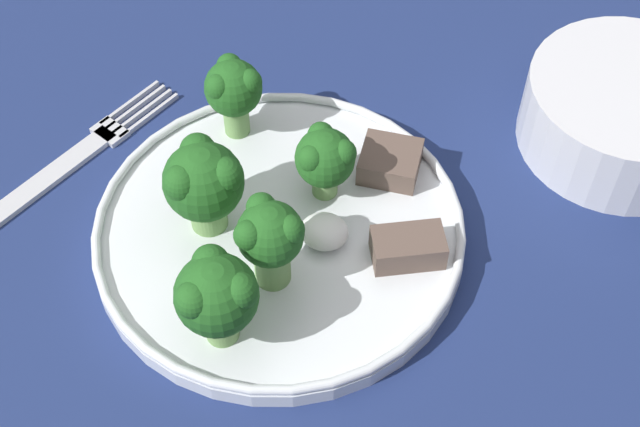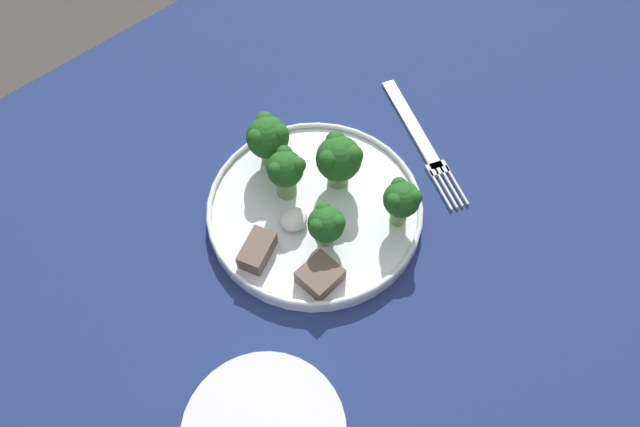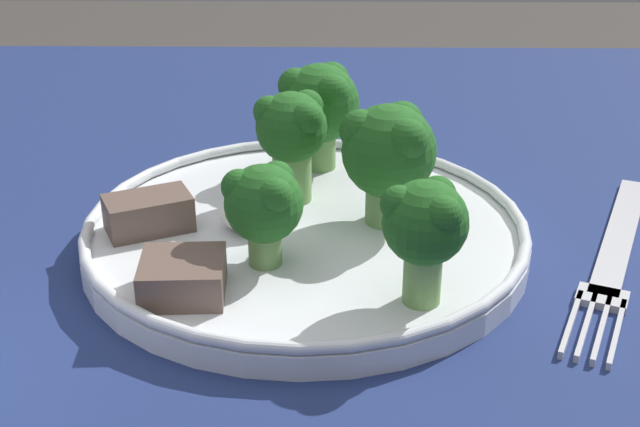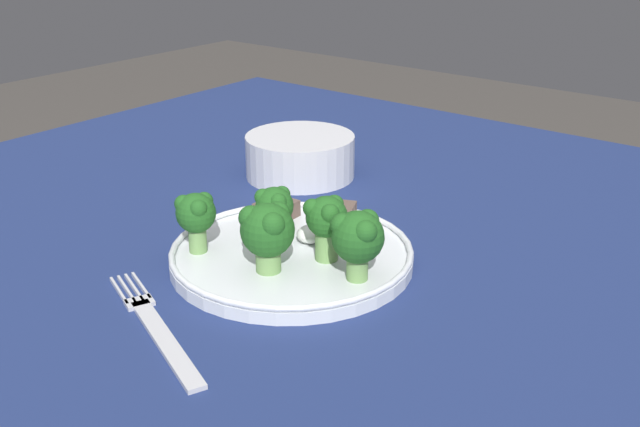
% 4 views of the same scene
% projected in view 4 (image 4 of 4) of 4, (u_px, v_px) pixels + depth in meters
% --- Properties ---
extents(table, '(1.17, 0.98, 0.76)m').
position_uv_depth(table, '(226.00, 323.00, 0.82)').
color(table, navy).
rests_on(table, ground_plane).
extents(dinner_plate, '(0.23, 0.23, 0.02)m').
position_uv_depth(dinner_plate, '(294.00, 253.00, 0.72)').
color(dinner_plate, white).
rests_on(dinner_plate, table).
extents(fork, '(0.09, 0.19, 0.00)m').
position_uv_depth(fork, '(155.00, 327.00, 0.61)').
color(fork, silver).
rests_on(fork, table).
extents(cream_bowl, '(0.14, 0.14, 0.05)m').
position_uv_depth(cream_bowl, '(300.00, 157.00, 0.94)').
color(cream_bowl, silver).
rests_on(cream_bowl, table).
extents(broccoli_floret_near_rim_left, '(0.05, 0.05, 0.07)m').
position_uv_depth(broccoli_floret_near_rim_left, '(267.00, 230.00, 0.67)').
color(broccoli_floret_near_rim_left, '#709E56').
rests_on(broccoli_floret_near_rim_left, dinner_plate).
extents(broccoli_floret_center_left, '(0.04, 0.04, 0.06)m').
position_uv_depth(broccoli_floret_center_left, '(327.00, 220.00, 0.69)').
color(broccoli_floret_center_left, '#709E56').
rests_on(broccoli_floret_center_left, dinner_plate).
extents(broccoli_floret_back_left, '(0.04, 0.04, 0.05)m').
position_uv_depth(broccoli_floret_back_left, '(275.00, 206.00, 0.74)').
color(broccoli_floret_back_left, '#709E56').
rests_on(broccoli_floret_back_left, dinner_plate).
extents(broccoli_floret_front_left, '(0.04, 0.04, 0.06)m').
position_uv_depth(broccoli_floret_front_left, '(196.00, 214.00, 0.71)').
color(broccoli_floret_front_left, '#709E56').
rests_on(broccoli_floret_front_left, dinner_plate).
extents(broccoli_floret_center_back, '(0.05, 0.05, 0.06)m').
position_uv_depth(broccoli_floret_center_back, '(358.00, 237.00, 0.65)').
color(broccoli_floret_center_back, '#709E56').
rests_on(broccoli_floret_center_back, dinner_plate).
extents(meat_slice_front_slice, '(0.05, 0.04, 0.02)m').
position_uv_depth(meat_slice_front_slice, '(341.00, 216.00, 0.78)').
color(meat_slice_front_slice, brown).
rests_on(meat_slice_front_slice, dinner_plate).
extents(meat_slice_middle_slice, '(0.04, 0.04, 0.02)m').
position_uv_depth(meat_slice_middle_slice, '(276.00, 210.00, 0.80)').
color(meat_slice_middle_slice, brown).
rests_on(meat_slice_middle_slice, dinner_plate).
extents(sauce_dollop, '(0.03, 0.03, 0.02)m').
position_uv_depth(sauce_dollop, '(311.00, 234.00, 0.74)').
color(sauce_dollop, white).
rests_on(sauce_dollop, dinner_plate).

